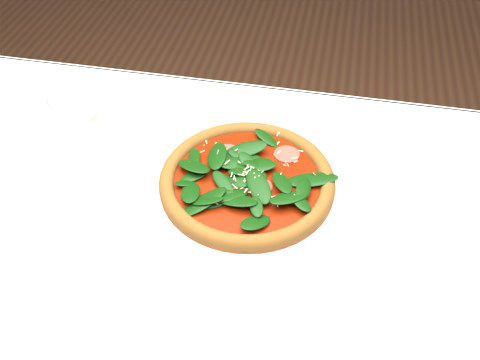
# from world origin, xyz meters

# --- Properties ---
(dining_table) EXTENTS (1.21, 0.81, 0.75)m
(dining_table) POSITION_xyz_m (0.00, 0.00, 0.65)
(dining_table) COLOR silver
(dining_table) RESTS_ON ground
(plate) EXTENTS (0.34, 0.34, 0.01)m
(plate) POSITION_xyz_m (0.05, 0.10, 0.76)
(plate) COLOR white
(plate) RESTS_ON dining_table
(pizza) EXTENTS (0.37, 0.37, 0.04)m
(pizza) POSITION_xyz_m (0.05, 0.10, 0.78)
(pizza) COLOR brown
(pizza) RESTS_ON plate
(wine_glass) EXTENTS (0.08, 0.08, 0.21)m
(wine_glass) POSITION_xyz_m (-0.22, 0.08, 0.90)
(wine_glass) COLOR silver
(wine_glass) RESTS_ON dining_table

